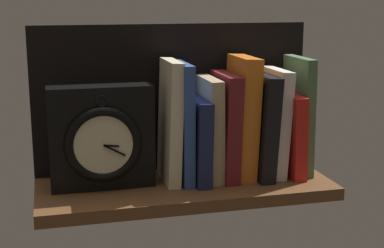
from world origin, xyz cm
name	(u,v)px	position (x,y,z in cm)	size (l,w,h in cm)	color
ground_plane	(185,188)	(0.00, 0.00, -1.25)	(61.01, 23.53, 2.50)	brown
back_panel	(173,98)	(0.00, 11.16, 16.15)	(61.01, 1.20, 32.30)	black
book_cream_twain	(170,122)	(-2.53, 2.23, 12.72)	(2.63, 12.36, 25.44)	beige
book_blue_modern	(183,122)	(0.16, 2.23, 12.44)	(2.16, 13.77, 24.89)	#2D4C8E
book_navy_bierce	(196,139)	(3.02, 2.23, 8.76)	(2.95, 16.18, 17.51)	#192147
book_tan_shortstories	(210,129)	(6.11, 2.23, 10.76)	(2.64, 12.63, 21.52)	tan
book_maroon_dawkins	(225,126)	(9.31, 2.23, 11.16)	(3.17, 14.27, 22.31)	maroon
book_orange_pandolfini	(242,117)	(13.11, 2.23, 12.90)	(3.82, 12.41, 25.79)	orange
book_black_skeptic	(258,125)	(16.92, 2.23, 11.04)	(3.20, 16.47, 22.07)	black
book_white_catcher	(273,122)	(20.25, 2.23, 11.49)	(2.86, 13.30, 22.98)	silver
book_red_requiem	(286,132)	(23.39, 2.23, 8.89)	(2.82, 16.68, 17.77)	red
book_green_romantic	(298,115)	(26.16, 2.23, 12.67)	(2.11, 12.85, 25.34)	#476B44
framed_clock	(102,138)	(-16.78, 1.25, 10.31)	(20.87, 7.11, 20.87)	black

